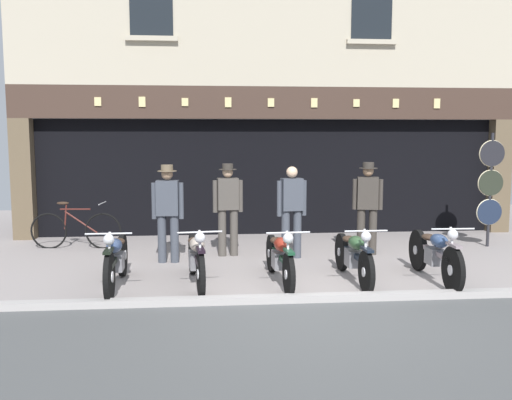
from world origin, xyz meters
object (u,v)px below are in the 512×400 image
motorcycle_center_right (354,255)px  salesman_right (292,208)px  advert_board_near (207,152)px  motorcycle_left (116,259)px  assistant_far_right (367,203)px  motorcycle_right (435,253)px  motorcycle_center_left (196,257)px  salesman_left (168,209)px  motorcycle_center (280,256)px  shopkeeper_center (228,205)px  advert_board_far (151,154)px  leaning_bicycle (76,229)px  tyre_sign_pole (490,184)px

motorcycle_center_right → salesman_right: size_ratio=1.19×
salesman_right → advert_board_near: bearing=-69.6°
motorcycle_left → advert_board_near: advert_board_near is taller
assistant_far_right → motorcycle_right: bearing=115.9°
motorcycle_center_left → assistant_far_right: 3.72m
salesman_left → motorcycle_center: bearing=142.3°
motorcycle_center → motorcycle_right: size_ratio=0.98×
shopkeeper_center → advert_board_near: (-0.36, 2.33, 0.91)m
motorcycle_left → shopkeeper_center: shopkeeper_center is taller
advert_board_far → assistant_far_right: bearing=-30.0°
motorcycle_center → leaning_bicycle: size_ratio=1.12×
motorcycle_left → salesman_left: bearing=-113.3°
motorcycle_left → assistant_far_right: (4.33, 1.94, 0.53)m
advert_board_near → leaning_bicycle: 3.32m
shopkeeper_center → leaning_bicycle: size_ratio=0.95×
motorcycle_left → salesman_right: 3.40m
motorcycle_center → salesman_right: (0.44, 1.71, 0.52)m
advert_board_far → salesman_right: bearing=-43.6°
assistant_far_right → motorcycle_center_left: bearing=43.1°
salesman_right → assistant_far_right: 1.48m
tyre_sign_pole → advert_board_far: 7.19m
motorcycle_left → advert_board_near: size_ratio=2.09×
assistant_far_right → motorcycle_center: bearing=57.3°
assistant_far_right → advert_board_near: (-2.97, 2.45, 0.89)m
motorcycle_center → assistant_far_right: bearing=-138.3°
motorcycle_right → advert_board_far: advert_board_far is taller
motorcycle_left → advert_board_far: (0.10, 4.39, 1.40)m
tyre_sign_pole → advert_board_far: bearing=164.3°
salesman_left → motorcycle_center_right: bearing=155.5°
tyre_sign_pole → salesman_right: bearing=-170.5°
motorcycle_left → salesman_left: 1.81m
salesman_left → advert_board_near: advert_board_near is taller
salesman_left → salesman_right: 2.23m
motorcycle_left → motorcycle_center_left: motorcycle_left is taller
motorcycle_center → assistant_far_right: (1.91, 1.90, 0.55)m
motorcycle_center_left → motorcycle_center: 1.26m
shopkeeper_center → leaning_bicycle: 3.20m
shopkeeper_center → advert_board_near: size_ratio=1.73×
motorcycle_center_left → salesman_right: salesman_right is taller
assistant_far_right → leaning_bicycle: bearing=1.7°
motorcycle_center → advert_board_near: size_ratio=2.03×
assistant_far_right → motorcycle_center_right: bearing=80.4°
shopkeeper_center → advert_board_far: advert_board_far is taller
tyre_sign_pole → leaning_bicycle: (-8.27, 0.57, -0.89)m
motorcycle_right → assistant_far_right: assistant_far_right is taller
salesman_right → tyre_sign_pole: 4.20m
motorcycle_right → shopkeeper_center: 3.78m
motorcycle_right → motorcycle_center_right: bearing=-3.3°
motorcycle_right → assistant_far_right: bearing=-75.1°
salesman_left → leaning_bicycle: salesman_left is taller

